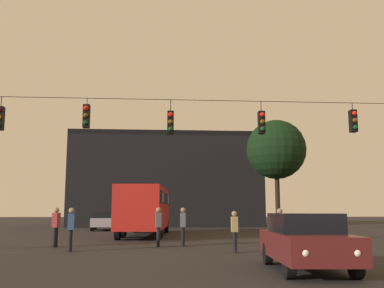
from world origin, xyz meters
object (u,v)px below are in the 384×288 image
Objects in this scene: pedestrian_crossing_center at (158,224)px; tree_left_silhouette at (276,150)px; car_near_right at (305,240)px; pedestrian_near_bus at (183,224)px; pedestrian_far_side at (235,229)px; pedestrian_trailing at (56,225)px; pedestrian_crossing_left at (71,227)px; pedestrian_crossing_right at (280,227)px; city_bus at (146,206)px; car_far_left at (104,220)px.

pedestrian_crossing_center is 18.62m from tree_left_silhouette.
car_near_right is 2.56× the size of pedestrian_near_bus.
pedestrian_near_bus is (-2.89, 8.29, 0.19)m from car_near_right.
pedestrian_near_bus is at bearing 120.42° from pedestrian_far_side.
car_near_right is 5.28m from pedestrian_far_side.
pedestrian_crossing_center is (-4.00, 8.15, 0.19)m from car_near_right.
pedestrian_far_side is at bearing -21.84° from pedestrian_trailing.
pedestrian_crossing_left is 22.16m from tree_left_silhouette.
pedestrian_crossing_right reaches higher than pedestrian_far_side.
pedestrian_crossing_center is 1.03× the size of pedestrian_crossing_right.
city_bus reaches higher than pedestrian_crossing_center.
tree_left_silhouette reaches higher than pedestrian_near_bus.
pedestrian_crossing_center is 5.52m from pedestrian_crossing_right.
city_bus is 6.63× the size of pedestrian_crossing_right.
pedestrian_crossing_left is at bearing 175.43° from pedestrian_crossing_right.
pedestrian_crossing_center is 1.01× the size of pedestrian_near_bus.
pedestrian_trailing is at bearing 179.94° from pedestrian_crossing_center.
pedestrian_crossing_center reaches higher than pedestrian_near_bus.
pedestrian_crossing_center reaches higher than pedestrian_far_side.
car_near_right and car_far_left have the same top height.
pedestrian_trailing is at bearing 158.16° from pedestrian_far_side.
pedestrian_near_bus is 17.97m from tree_left_silhouette.
car_far_left is 17.39m from pedestrian_crossing_center.
pedestrian_far_side reaches higher than car_near_right.
pedestrian_near_bus is at bearing 142.06° from pedestrian_crossing_right.
pedestrian_crossing_right is at bearing 81.65° from car_near_right.
pedestrian_crossing_left is at bearing -154.13° from pedestrian_near_bus.
pedestrian_crossing_center is 1.00× the size of pedestrian_trailing.
car_far_left is 18.91m from pedestrian_crossing_left.
car_near_right is at bearing -63.86° from pedestrian_crossing_center.
tree_left_silhouette reaches higher than city_bus.
tree_left_silhouette is at bearing 60.54° from pedestrian_near_bus.
pedestrian_near_bus reaches higher than car_near_right.
city_bus reaches higher than car_near_right.
car_far_left is at bearing 115.48° from pedestrian_crossing_right.
car_near_right is at bearing -70.80° from pedestrian_near_bus.
pedestrian_near_bus is at bearing -77.38° from city_bus.
pedestrian_crossing_left is 4.02m from pedestrian_crossing_center.
pedestrian_crossing_left reaches higher than car_near_right.
pedestrian_crossing_left is 8.26m from pedestrian_crossing_right.
tree_left_silhouette is at bearing 75.09° from pedestrian_crossing_right.
tree_left_silhouette is (14.02, 15.01, 5.54)m from pedestrian_trailing.
pedestrian_crossing_center is (4.51, -16.80, 0.19)m from car_far_left.
car_near_right is 9.61m from pedestrian_crossing_left.
city_bus is 8.82m from car_far_left.
pedestrian_crossing_left is 0.98× the size of pedestrian_crossing_center.
pedestrian_far_side is (2.94, -2.98, -0.10)m from pedestrian_crossing_center.
city_bus is at bearing 102.62° from pedestrian_near_bus.
pedestrian_crossing_left reaches higher than pedestrian_far_side.
pedestrian_near_bus is (4.56, 2.21, 0.01)m from pedestrian_crossing_left.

